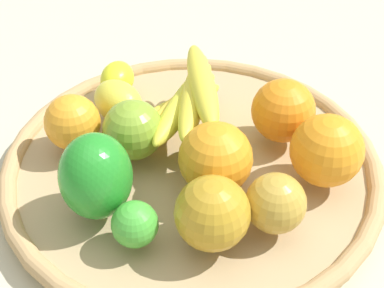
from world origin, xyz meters
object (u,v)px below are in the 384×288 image
Objects in this scene: lemon_0 at (118,102)px; apple_1 at (276,203)px; orange_3 at (216,158)px; apple_2 at (212,213)px; lime_1 at (206,140)px; orange_2 at (327,149)px; banana_bunch at (186,101)px; apple_0 at (133,130)px; lemon_1 at (117,79)px; orange_0 at (283,111)px; bell_pepper at (96,176)px; lime_0 at (135,224)px; orange_1 at (72,122)px.

apple_1 is (0.14, 0.22, 0.01)m from lemon_0.
apple_2 is at bearing 9.48° from orange_3.
orange_2 reaches higher than lime_1.
apple_2 is at bearing 22.21° from banana_bunch.
apple_0 is 1.19× the size of lemon_1.
bell_pepper reaches higher than orange_0.
lime_1 is at bearing 165.23° from lime_0.
bell_pepper is 1.17× the size of orange_3.
orange_0 is (-0.19, 0.05, 0.00)m from apple_2.
banana_bunch is at bearing -105.71° from orange_2.
apple_0 is at bearing -112.80° from apple_1.
apple_1 is at bearing 59.41° from orange_3.
lime_0 is at bearing -1.48° from banana_bunch.
orange_1 is at bearing -119.17° from apple_2.
orange_0 is 0.12m from banana_bunch.
apple_1 reaches higher than lemon_0.
orange_0 is at bearing 165.10° from apple_2.
banana_bunch is at bearing 147.67° from bell_pepper.
apple_1 is at bearing 83.92° from bell_pepper.
apple_2 is 0.23m from orange_1.
orange_0 is at bearing 114.07° from apple_0.
banana_bunch is 0.19m from lime_0.
orange_0 is 0.15m from apple_1.
apple_2 is at bearing -14.90° from orange_0.
banana_bunch is at bearing -136.63° from apple_1.
orange_1 reaches higher than lemon_1.
orange_2 is at bearing 102.60° from bell_pepper.
apple_0 is 0.14m from lime_0.
orange_3 is 1.00× the size of orange_2.
orange_0 is at bearing 107.22° from orange_1.
orange_1 reaches higher than lemon_0.
lemon_1 reaches higher than lime_1.
lemon_1 is at bearing -115.93° from banana_bunch.
orange_0 is 0.10m from lime_1.
apple_1 is at bearing 58.18° from lemon_0.
lemon_0 is 0.21m from lime_0.
apple_2 is 0.80× the size of bell_pepper.
orange_1 is at bearing -156.98° from bell_pepper.
lemon_1 is 1.25× the size of lime_0.
apple_1 is 0.15m from lime_0.
apple_1 is 1.05× the size of lemon_1.
bell_pepper is 0.53× the size of banana_bunch.
orange_1 is (0.00, -0.08, -0.00)m from apple_0.
orange_1 is at bearing -87.37° from orange_2.
apple_2 is 0.24m from lemon_0.
apple_2 is at bearing 38.65° from lemon_1.
orange_2 reaches higher than lime_0.
orange_1 is (-0.07, -0.26, 0.00)m from apple_1.
banana_bunch reaches higher than orange_1.
apple_0 is at bearing 33.75° from lemon_0.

